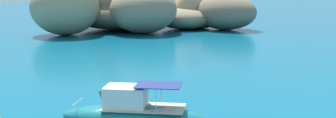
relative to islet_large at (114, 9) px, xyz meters
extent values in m
ellipsoid|color=#84755B|center=(0.19, -0.07, 1.35)|extent=(11.27, 9.09, 9.78)
ellipsoid|color=#9E8966|center=(-8.25, -4.39, 0.74)|extent=(14.19, 14.58, 8.56)
ellipsoid|color=#756651|center=(1.22, 2.14, -0.82)|extent=(18.88, 18.76, 5.44)
ellipsoid|color=#84755B|center=(3.73, -5.19, 0.16)|extent=(14.56, 15.15, 7.40)
ellipsoid|color=#84755B|center=(2.06, 4.82, -0.66)|extent=(15.63, 18.20, 5.77)
ellipsoid|color=#9E8966|center=(13.97, 0.05, -0.01)|extent=(9.23, 8.64, 7.06)
ellipsoid|color=#756651|center=(18.33, -3.93, -0.50)|extent=(12.75, 14.49, 6.08)
ellipsoid|color=#84755B|center=(15.27, -0.41, -2.24)|extent=(7.64, 7.91, 2.59)
ellipsoid|color=#84755B|center=(12.29, -0.82, -1.66)|extent=(14.38, 13.78, 3.77)
ellipsoid|color=#19727A|center=(-7.62, -50.09, -2.89)|extent=(7.91, 5.25, 1.30)
cube|color=#C6B793|center=(-7.10, -50.32, -2.34)|extent=(4.64, 3.52, 0.06)
cube|color=silver|center=(-7.97, -49.93, -1.77)|extent=(2.61, 2.35, 1.07)
cube|color=#2D4756|center=(-8.96, -49.48, -1.67)|extent=(0.84, 1.46, 0.57)
cylinder|color=silver|center=(-10.33, -48.85, -2.16)|extent=(0.70, 1.48, 0.04)
cube|color=navy|center=(-6.40, -50.64, -1.12)|extent=(2.83, 2.58, 0.04)
cylinder|color=silver|center=(-6.73, -51.37, -1.73)|extent=(0.03, 0.03, 1.22)
cylinder|color=silver|center=(-6.07, -49.91, -1.73)|extent=(0.03, 0.03, 1.22)
camera|label=1|loc=(-12.04, -71.01, 3.85)|focal=45.47mm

